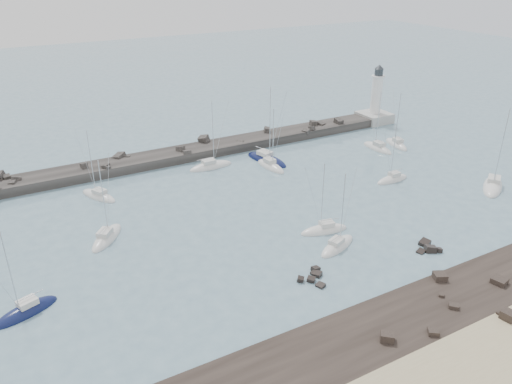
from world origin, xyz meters
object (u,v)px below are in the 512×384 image
sailboat_4 (211,167)px  sailboat_8 (267,160)px  sailboat_2 (26,312)px  sailboat_5 (324,230)px  sailboat_10 (377,148)px  lighthouse (375,110)px  sailboat_9 (392,180)px  sailboat_7 (337,246)px  sailboat_1 (99,196)px  sailboat_3 (107,238)px  sailboat_12 (396,145)px  sailboat_6 (271,167)px  sailboat_11 (493,187)px

sailboat_4 → sailboat_8: bearing=-11.4°
sailboat_2 → sailboat_8: (47.52, 27.13, 0.00)m
sailboat_5 → sailboat_10: (30.41, 22.80, 0.01)m
lighthouse → sailboat_9: size_ratio=1.29×
sailboat_7 → sailboat_9: size_ratio=1.05×
sailboat_1 → sailboat_2: size_ratio=1.04×
sailboat_7 → sailboat_5: bearing=77.2°
sailboat_3 → sailboat_12: size_ratio=1.04×
lighthouse → sailboat_3: bearing=-161.1°
sailboat_1 → sailboat_2: bearing=-118.4°
sailboat_2 → sailboat_8: 54.72m
sailboat_3 → sailboat_8: bearing=23.0°
lighthouse → sailboat_9: 35.74m
sailboat_8 → sailboat_9: size_ratio=1.43×
sailboat_12 → sailboat_8: bearing=168.4°
sailboat_3 → sailboat_7: size_ratio=1.08×
sailboat_6 → sailboat_8: sailboat_8 is taller
sailboat_4 → sailboat_11: (39.67, -32.48, 0.00)m
sailboat_9 → sailboat_12: bearing=44.6°
sailboat_10 → sailboat_4: bearing=167.3°
sailboat_2 → sailboat_3: size_ratio=0.94×
sailboat_11 → sailboat_1: bearing=154.2°
sailboat_1 → sailboat_11: sailboat_11 is taller
sailboat_12 → sailboat_7: bearing=-143.5°
sailboat_1 → sailboat_8: (33.11, 0.43, 0.02)m
lighthouse → sailboat_11: (-7.41, -39.69, -2.95)m
sailboat_4 → sailboat_11: 51.27m
sailboat_9 → sailboat_11: (13.41, -10.79, -0.00)m
sailboat_5 → sailboat_11: bearing=-2.9°
sailboat_2 → sailboat_11: 76.12m
sailboat_12 → sailboat_9: bearing=-135.4°
sailboat_4 → sailboat_9: (26.26, -21.69, 0.00)m
sailboat_5 → sailboat_6: bearing=77.4°
sailboat_2 → sailboat_11: size_ratio=0.77×
sailboat_7 → sailboat_9: (22.78, 13.50, 0.01)m
sailboat_4 → sailboat_12: 40.79m
lighthouse → sailboat_4: (-47.08, -7.21, -2.95)m
sailboat_10 → sailboat_7: bearing=-139.0°
sailboat_4 → sailboat_1: bearing=-173.1°
sailboat_1 → sailboat_6: sailboat_6 is taller
sailboat_5 → sailboat_12: sailboat_12 is taller
sailboat_5 → sailboat_9: sailboat_5 is taller
sailboat_6 → sailboat_8: size_ratio=0.79×
sailboat_9 → sailboat_11: sailboat_11 is taller
sailboat_2 → sailboat_9: size_ratio=1.07×
sailboat_2 → sailboat_6: sailboat_6 is taller
sailboat_4 → sailboat_6: sailboat_4 is taller
sailboat_10 → sailboat_9: bearing=-122.1°
sailboat_1 → sailboat_8: sailboat_8 is taller
sailboat_5 → lighthouse: bearing=41.7°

